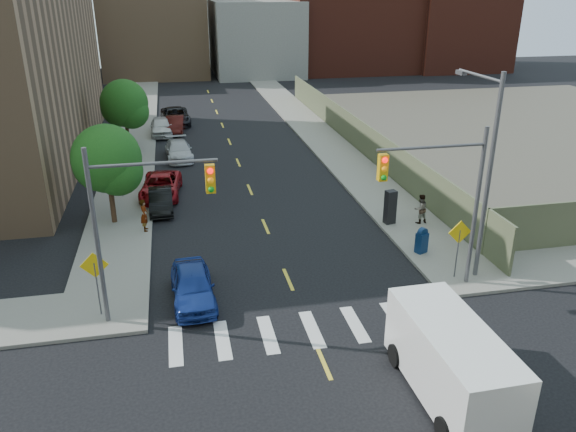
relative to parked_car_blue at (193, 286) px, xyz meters
name	(u,v)px	position (x,y,z in m)	size (l,w,h in m)	color
ground	(340,401)	(4.20, -7.00, -0.72)	(160.00, 160.00, 0.00)	black
sidewalk_nw	(138,120)	(-3.55, 34.50, -0.64)	(3.50, 73.00, 0.15)	gray
sidewalk_ne	(296,113)	(11.95, 34.50, -0.64)	(3.50, 73.00, 0.15)	gray
fence_north	(355,133)	(13.80, 21.00, 0.53)	(0.12, 44.00, 2.50)	#595E41
gravel_lot	(545,131)	(32.20, 23.00, -0.69)	(36.00, 42.00, 0.06)	#595447
bg_bldg_west	(31,34)	(-17.80, 63.00, 5.28)	(14.00, 18.00, 12.00)	#592319
bg_bldg_midwest	(154,20)	(-1.80, 65.00, 6.78)	(14.00, 16.00, 15.00)	#8C6B4C
bg_bldg_center	(255,38)	(12.20, 63.00, 4.28)	(12.00, 16.00, 10.00)	gray
bg_bldg_east	(345,14)	(26.20, 65.00, 7.28)	(18.00, 18.00, 16.00)	#592319
bg_bldg_fareast	(451,6)	(42.20, 63.00, 8.28)	(14.00, 16.00, 18.00)	#592319
signal_nw	(137,212)	(-1.78, -1.00, 3.81)	(4.59, 0.30, 7.00)	#59595E
signal_ne	(444,189)	(10.18, -1.00, 3.81)	(4.59, 0.30, 7.00)	#59595E
streetlight_ne	(485,163)	(12.40, -0.10, 4.50)	(0.25, 3.70, 9.00)	#59595E
warn_sign_nw	(95,272)	(-3.60, -0.50, 1.28)	(1.06, 0.06, 2.83)	#59595E
warn_sign_ne	(459,239)	(11.40, -0.50, 1.28)	(1.06, 0.06, 2.83)	#59595E
warn_sign_midwest	(120,167)	(-3.60, 13.00, 1.28)	(1.06, 0.06, 2.83)	#59595E
tree_west_near	(107,163)	(-3.80, 9.05, 2.76)	(3.66, 3.64, 5.52)	#332114
tree_west_far	(125,106)	(-3.80, 24.05, 2.76)	(3.66, 3.64, 5.52)	#332114
parked_car_blue	(193,286)	(0.00, 0.00, 0.00)	(1.70, 4.22, 1.44)	navy
parked_car_black	(161,200)	(-1.30, 10.52, -0.10)	(1.31, 3.76, 1.24)	black
parked_car_red	(161,186)	(-1.30, 12.91, -0.04)	(2.26, 4.90, 1.36)	maroon
parked_car_silver	(179,150)	(0.00, 20.84, -0.06)	(1.85, 4.56, 1.32)	#B7B9BF
parked_car_white	(161,126)	(-1.30, 28.40, 0.05)	(1.81, 4.50, 1.53)	silver
parked_car_maroon	(175,125)	(-0.11, 28.97, 0.00)	(1.53, 4.38, 1.44)	#380D0B
parked_car_grey	(175,116)	(0.00, 32.40, 0.03)	(2.50, 5.42, 1.51)	black
cargo_van	(448,357)	(7.62, -7.24, 0.60)	(2.35, 5.50, 2.50)	white
mailbox	(422,240)	(10.97, 2.09, 0.05)	(0.64, 0.58, 1.28)	navy
payphone	(390,207)	(10.78, 5.78, 0.36)	(0.55, 0.45, 1.85)	black
pedestrian_west	(144,215)	(-2.10, 7.45, 0.29)	(0.63, 0.41, 1.72)	gray
pedestrian_east	(420,209)	(12.39, 5.48, 0.24)	(0.79, 0.61, 1.62)	gray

